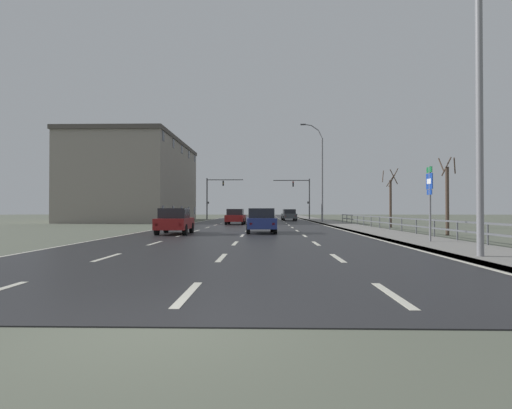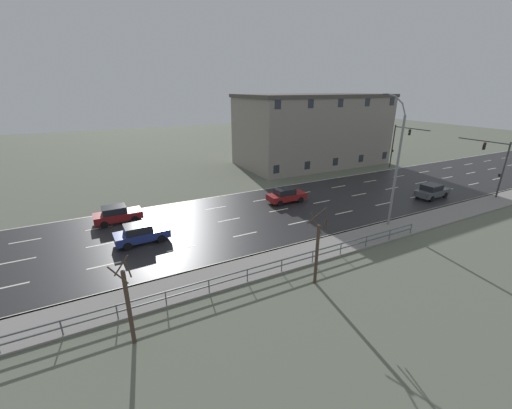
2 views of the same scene
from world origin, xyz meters
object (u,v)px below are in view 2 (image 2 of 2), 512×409
traffic_signal_right (495,160)px  car_far_right (432,191)px  car_near_right (117,214)px  car_far_left (286,195)px  brick_building (312,130)px  traffic_signal_left (399,141)px  street_lamp_midground (396,165)px  car_mid_centre (141,233)px

traffic_signal_right → car_far_right: (-2.41, -6.31, -3.32)m
traffic_signal_right → car_near_right: size_ratio=1.50×
car_far_left → brick_building: 20.38m
car_near_right → brick_building: bearing=109.5°
traffic_signal_left → brick_building: (-9.17, -9.09, 1.11)m
traffic_signal_left → car_far_right: bearing=-34.1°
car_far_left → car_near_right: bearing=-97.2°
street_lamp_midground → brick_building: street_lamp_midground is taller
street_lamp_midground → traffic_signal_left: street_lamp_midground is taller
car_far_left → car_near_right: same height
car_near_right → car_far_right: bearing=72.9°
car_near_right → car_far_right: (8.65, 31.74, 0.00)m
street_lamp_midground → brick_building: size_ratio=0.48×
street_lamp_midground → traffic_signal_right: (-0.57, 16.63, -1.33)m
traffic_signal_right → car_mid_centre: bearing=-99.1°
car_far_left → car_mid_centre: bearing=-78.6°
street_lamp_midground → car_far_right: street_lamp_midground is taller
traffic_signal_right → car_near_right: (-11.06, -38.06, -3.32)m
brick_building → car_far_left: bearing=-44.0°
street_lamp_midground → traffic_signal_right: 16.69m
traffic_signal_left → car_near_right: 39.66m
car_near_right → street_lamp_midground: bearing=59.7°
traffic_signal_right → car_mid_centre: 37.37m
street_lamp_midground → car_far_left: 11.40m
car_mid_centre → street_lamp_midground: bearing=69.2°
car_mid_centre → car_far_right: same height
street_lamp_midground → traffic_signal_left: size_ratio=1.74×
car_far_right → car_mid_centre: bearing=-99.6°
traffic_signal_left → car_mid_centre: size_ratio=1.53×
traffic_signal_left → car_mid_centre: bearing=-78.3°
street_lamp_midground → car_mid_centre: 21.64m
street_lamp_midground → car_mid_centre: bearing=-107.7°
traffic_signal_left → brick_building: brick_building is taller
car_far_left → car_mid_centre: (2.74, -15.23, 0.00)m
brick_building → street_lamp_midground: bearing=-20.8°
traffic_signal_right → car_far_left: traffic_signal_right is taller
car_far_left → brick_building: size_ratio=0.18×
car_far_left → traffic_signal_right: bearing=69.4°
car_mid_centre → brick_building: (-17.03, 29.02, 4.56)m
car_near_right → brick_building: brick_building is taller
street_lamp_midground → traffic_signal_right: size_ratio=1.79×
street_lamp_midground → car_far_left: street_lamp_midground is taller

